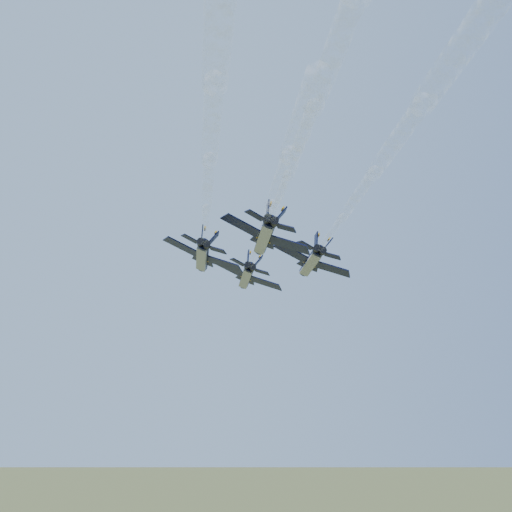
{
  "coord_description": "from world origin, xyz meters",
  "views": [
    {
      "loc": [
        -16.46,
        -109.59,
        67.4
      ],
      "look_at": [
        -1.82,
        -0.59,
        96.02
      ],
      "focal_mm": 45.0,
      "sensor_mm": 36.0,
      "label": 1
    }
  ],
  "objects": [
    {
      "name": "smoke_trail_right",
      "position": [
        5.92,
        -52.64,
        95.02
      ],
      "size": [
        4.7,
        65.98,
        3.03
      ],
      "rotation": [
        0.0,
        0.38,
        -0.04
      ],
      "color": "white"
    },
    {
      "name": "jet_left",
      "position": [
        -11.35,
        -2.88,
        94.99
      ],
      "size": [
        13.88,
        18.82,
        6.03
      ],
      "rotation": [
        0.0,
        0.38,
        -0.04
      ],
      "color": "black"
    },
    {
      "name": "jet_slot",
      "position": [
        -2.59,
        -16.22,
        94.99
      ],
      "size": [
        13.88,
        18.82,
        6.03
      ],
      "rotation": [
        0.0,
        0.38,
        -0.04
      ],
      "color": "black"
    },
    {
      "name": "smoke_trail_lead",
      "position": [
        -4.04,
        -39.58,
        95.02
      ],
      "size": [
        4.7,
        65.98,
        3.03
      ],
      "rotation": [
        0.0,
        0.38,
        -0.04
      ],
      "color": "white"
    },
    {
      "name": "jet_lead",
      "position": [
        -2.09,
        11.49,
        94.99
      ],
      "size": [
        13.88,
        18.82,
        6.03
      ],
      "rotation": [
        0.0,
        0.38,
        -0.04
      ],
      "color": "black"
    },
    {
      "name": "jet_right",
      "position": [
        7.87,
        -1.57,
        94.99
      ],
      "size": [
        13.88,
        18.82,
        6.03
      ],
      "rotation": [
        0.0,
        0.38,
        -0.04
      ],
      "color": "black"
    },
    {
      "name": "smoke_trail_left",
      "position": [
        -13.3,
        -53.95,
        95.02
      ],
      "size": [
        4.7,
        65.98,
        3.03
      ],
      "rotation": [
        0.0,
        0.38,
        -0.04
      ],
      "color": "white"
    },
    {
      "name": "smoke_trail_slot",
      "position": [
        -4.54,
        -67.29,
        95.02
      ],
      "size": [
        4.7,
        65.98,
        3.03
      ],
      "rotation": [
        0.0,
        0.38,
        -0.04
      ],
      "color": "white"
    }
  ]
}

